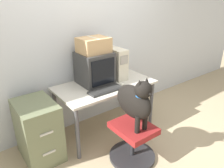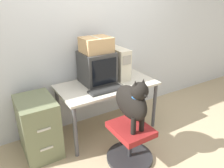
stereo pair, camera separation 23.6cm
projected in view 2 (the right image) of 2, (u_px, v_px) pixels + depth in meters
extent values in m
plane|color=tan|center=(121.00, 141.00, 2.99)|extent=(12.00, 12.00, 0.00)
cube|color=silver|center=(92.00, 36.00, 3.08)|extent=(8.00, 0.05, 2.60)
cube|color=beige|center=(107.00, 85.00, 2.99)|extent=(1.34, 0.71, 0.03)
cylinder|color=#4C4C51|center=(75.00, 132.00, 2.59)|extent=(0.05, 0.05, 0.69)
cylinder|color=#4C4C51|center=(154.00, 106.00, 3.19)|extent=(0.05, 0.05, 0.69)
cylinder|color=#4C4C51|center=(58.00, 110.00, 3.07)|extent=(0.05, 0.05, 0.69)
cylinder|color=#4C4C51|center=(130.00, 91.00, 3.67)|extent=(0.05, 0.05, 0.69)
cube|color=#383838|center=(97.00, 67.00, 2.95)|extent=(0.42, 0.41, 0.43)
cube|color=black|center=(105.00, 72.00, 2.78)|extent=(0.34, 0.01, 0.34)
cube|color=beige|center=(118.00, 63.00, 3.12)|extent=(0.17, 0.42, 0.44)
cube|color=#9E998E|center=(127.00, 60.00, 2.91)|extent=(0.13, 0.01, 0.12)
cube|color=#2D2D2D|center=(106.00, 90.00, 2.77)|extent=(0.46, 0.16, 0.02)
cube|color=#292928|center=(106.00, 89.00, 2.76)|extent=(0.43, 0.13, 0.00)
ellipsoid|color=beige|center=(124.00, 85.00, 2.92)|extent=(0.06, 0.04, 0.03)
cylinder|color=#262628|center=(130.00, 157.00, 2.68)|extent=(0.56, 0.56, 0.04)
cylinder|color=#262628|center=(130.00, 144.00, 2.60)|extent=(0.05, 0.05, 0.35)
cube|color=maroon|center=(131.00, 129.00, 2.52)|extent=(0.40, 0.49, 0.07)
ellipsoid|color=black|center=(131.00, 103.00, 2.40)|extent=(0.21, 0.51, 0.38)
cylinder|color=black|center=(133.00, 126.00, 2.34)|extent=(0.06, 0.06, 0.21)
cylinder|color=black|center=(142.00, 122.00, 2.39)|extent=(0.06, 0.06, 0.21)
sphere|color=black|center=(139.00, 91.00, 2.21)|extent=(0.19, 0.19, 0.19)
cone|color=black|center=(145.00, 95.00, 2.15)|extent=(0.08, 0.09, 0.08)
cone|color=black|center=(135.00, 85.00, 2.16)|extent=(0.07, 0.07, 0.08)
cone|color=black|center=(143.00, 82.00, 2.21)|extent=(0.07, 0.07, 0.08)
torus|color=blue|center=(138.00, 96.00, 2.26)|extent=(0.14, 0.14, 0.02)
cube|color=#6B7251|center=(39.00, 127.00, 2.67)|extent=(0.42, 0.58, 0.73)
cube|color=beige|center=(44.00, 130.00, 2.39)|extent=(0.15, 0.01, 0.02)
cube|color=beige|center=(47.00, 149.00, 2.49)|extent=(0.15, 0.01, 0.02)
cube|color=tan|center=(96.00, 45.00, 2.83)|extent=(0.38, 0.31, 0.19)
cube|color=beige|center=(96.00, 37.00, 2.79)|extent=(0.04, 0.31, 0.00)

